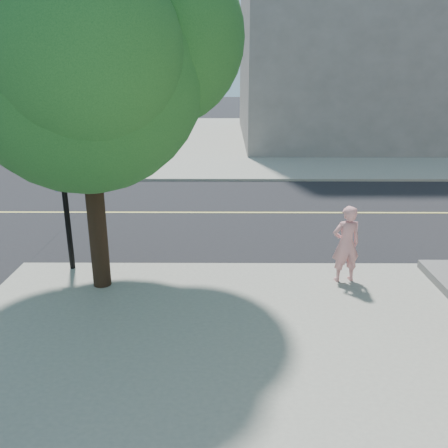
{
  "coord_description": "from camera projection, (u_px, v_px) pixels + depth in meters",
  "views": [
    {
      "loc": [
        3.89,
        -10.36,
        4.58
      ],
      "look_at": [
        3.84,
        -0.56,
        1.3
      ],
      "focal_mm": 37.49,
      "sensor_mm": 36.0,
      "label": 1
    }
  ],
  "objects": [
    {
      "name": "road_ew",
      "position": [
        110.0,
        212.0,
        15.57
      ],
      "size": [
        140.0,
        9.0,
        0.01
      ],
      "primitive_type": "cube",
      "color": "black",
      "rests_on": "ground"
    },
    {
      "name": "street_tree",
      "position": [
        88.0,
        40.0,
        8.58
      ],
      "size": [
        5.78,
        5.25,
        7.67
      ],
      "rotation": [
        0.0,
        0.0,
        0.12
      ],
      "color": "black",
      "rests_on": "sidewalk_se"
    },
    {
      "name": "man_on_phone",
      "position": [
        346.0,
        244.0,
        10.07
      ],
      "size": [
        0.69,
        0.51,
        1.71
      ],
      "primitive_type": "imported",
      "rotation": [
        0.0,
        0.0,
        3.32
      ],
      "color": "pink",
      "rests_on": "sidewalk_se"
    },
    {
      "name": "sidewalk_ne",
      "position": [
        368.0,
        138.0,
        31.6
      ],
      "size": [
        29.0,
        25.0,
        0.12
      ],
      "primitive_type": "cube",
      "color": "gray",
      "rests_on": "ground"
    },
    {
      "name": "filler_ne",
      "position": [
        385.0,
        26.0,
        29.83
      ],
      "size": [
        18.0,
        16.0,
        14.0
      ],
      "primitive_type": "cube",
      "color": "slate",
      "rests_on": "sidewalk_ne"
    },
    {
      "name": "ground",
      "position": [
        66.0,
        267.0,
        11.3
      ],
      "size": [
        140.0,
        140.0,
        0.0
      ],
      "primitive_type": "plane",
      "color": "black",
      "rests_on": "ground"
    }
  ]
}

